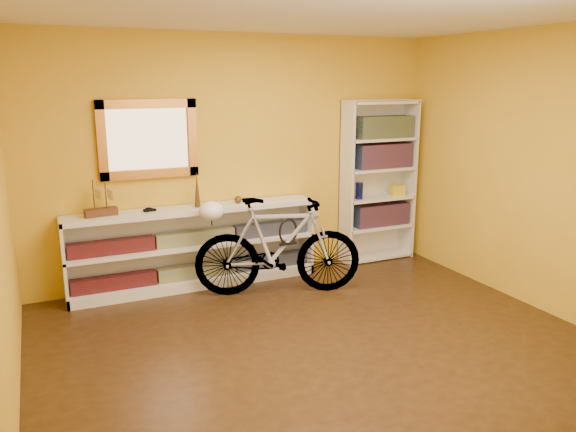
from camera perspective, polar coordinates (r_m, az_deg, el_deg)
name	(u,v)px	position (r m, az deg, el deg)	size (l,w,h in m)	color
floor	(323,348)	(4.72, 3.59, -13.20)	(4.50, 4.00, 0.01)	black
ceiling	(329,10)	(4.24, 4.15, 20.09)	(4.50, 4.00, 0.01)	silver
back_wall	(238,158)	(6.11, -5.07, 5.83)	(4.50, 0.01, 2.60)	gold
right_wall	(542,172)	(5.70, 24.32, 4.11)	(0.01, 4.00, 2.60)	gold
gilt_mirror	(148,139)	(5.80, -13.95, 7.56)	(0.98, 0.06, 0.78)	#8F531A
wall_socket	(313,243)	(6.66, 2.51, -2.72)	(0.09, 0.01, 0.09)	silver
console_unit	(195,247)	(5.96, -9.36, -3.12)	(2.60, 0.35, 0.85)	silver
cd_row_lower	(197,271)	(6.02, -9.22, -5.49)	(2.50, 0.13, 0.14)	black
cd_row_upper	(195,237)	(5.91, -9.35, -2.15)	(2.50, 0.13, 0.14)	navy
model_ship	(100,198)	(5.66, -18.51, 1.78)	(0.30, 0.11, 0.36)	#3F2311
toy_car	(150,211)	(5.76, -13.80, 0.46)	(0.00, 0.00, 0.00)	black
bronze_ornament	(197,189)	(5.83, -9.19, 2.67)	(0.06, 0.06, 0.37)	#513C1B
decorative_orb	(238,200)	(5.98, -5.08, 1.66)	(0.08, 0.08, 0.08)	#513C1B
bookcase	(378,181)	(6.77, 9.12, 3.47)	(0.90, 0.30, 1.90)	silver
book_row_a	(380,214)	(6.88, 9.34, 0.18)	(0.70, 0.22, 0.26)	maroon
book_row_b	(383,156)	(6.75, 9.57, 6.05)	(0.70, 0.22, 0.28)	maroon
book_row_c	(384,127)	(6.71, 9.69, 8.88)	(0.70, 0.22, 0.25)	navy
travel_mug	(359,191)	(6.62, 7.22, 2.55)	(0.09, 0.09, 0.20)	navy
red_tin	(364,131)	(6.61, 7.70, 8.56)	(0.14, 0.14, 0.18)	maroon
yellow_bag	(397,190)	(6.90, 11.00, 2.56)	(0.17, 0.11, 0.13)	gold
bicycle	(278,246)	(5.65, -1.00, -3.07)	(1.71, 0.44, 1.00)	silver
helmet	(211,211)	(5.52, -7.77, 0.52)	(0.25, 0.24, 0.19)	white
u_lock	(288,231)	(5.62, 0.01, -1.56)	(0.20, 0.20, 0.02)	black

